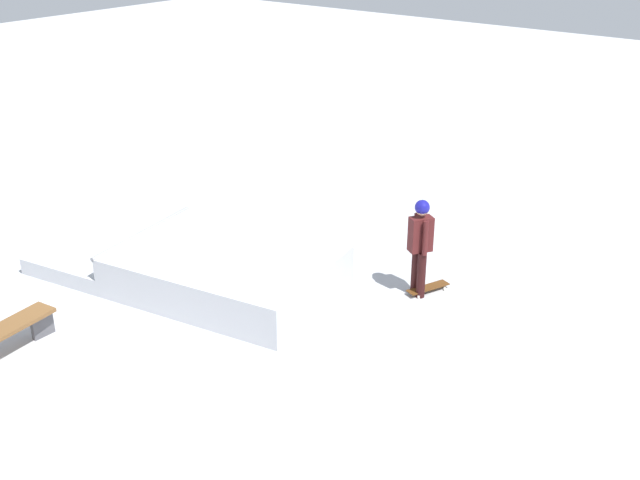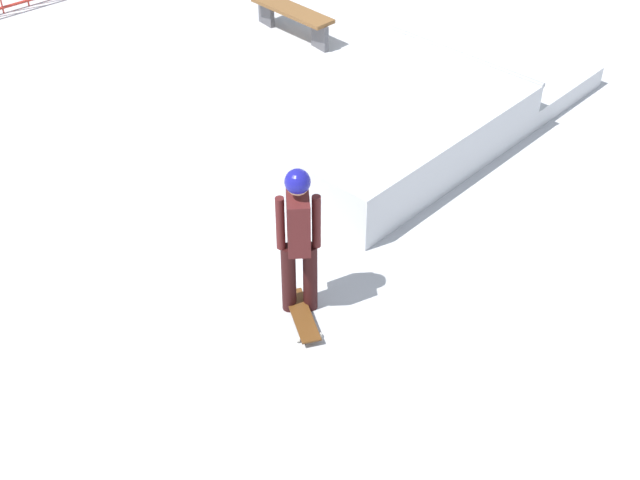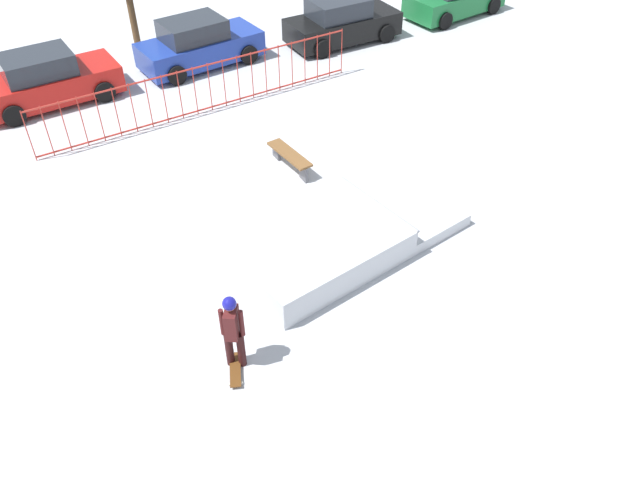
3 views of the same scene
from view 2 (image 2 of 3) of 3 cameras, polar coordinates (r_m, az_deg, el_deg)
ground_plane at (r=11.81m, az=3.57°, el=7.52°), size 60.00×60.00×0.00m
skate_ramp at (r=11.56m, az=5.66°, el=8.49°), size 5.75×3.44×0.74m
skater at (r=8.23m, az=-1.46°, el=0.57°), size 0.39×0.44×1.73m
skateboard at (r=8.69m, az=-1.24°, el=-5.12°), size 0.48×0.82×0.09m
park_bench at (r=14.28m, az=-1.89°, el=14.93°), size 0.59×1.65×0.48m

